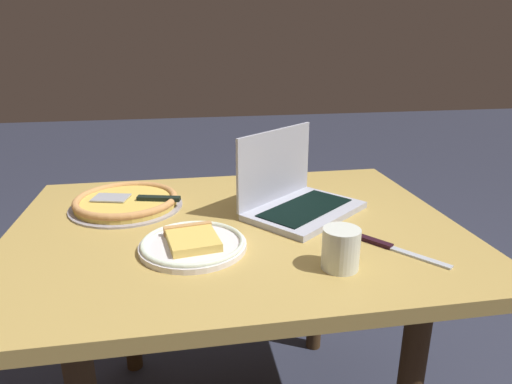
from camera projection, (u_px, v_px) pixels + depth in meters
name	position (u px, v px, depth m)	size (l,w,h in m)	color
dining_table	(236.00, 253.00, 1.24)	(1.20, 0.90, 0.72)	tan
laptop	(295.00, 195.00, 1.30)	(0.40, 0.38, 0.23)	#ABAFC0
pizza_plate	(193.00, 243.00, 1.07)	(0.26, 0.26, 0.04)	white
pizza_tray	(126.00, 202.00, 1.33)	(0.33, 0.33, 0.04)	#9A959E
table_knife	(390.00, 247.00, 1.08)	(0.16, 0.21, 0.01)	#B4BCCA
drink_cup	(341.00, 248.00, 0.97)	(0.08, 0.08, 0.09)	silver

